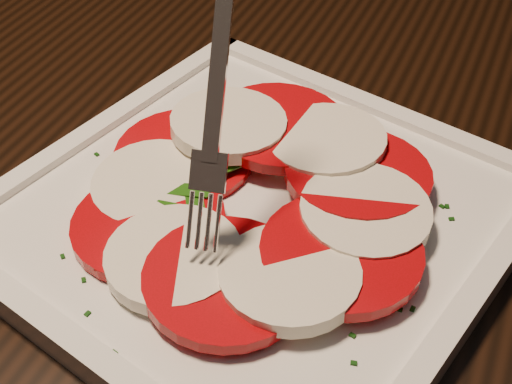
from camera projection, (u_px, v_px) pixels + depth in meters
table at (179, 257)px, 0.58m from camera, size 1.29×0.94×0.75m
chair at (462, 2)px, 1.14m from camera, size 0.55×0.55×0.93m
plate at (256, 218)px, 0.46m from camera, size 0.33×0.33×0.01m
caprese_salad at (256, 197)px, 0.45m from camera, size 0.24×0.25×0.03m
fork at (223, 72)px, 0.39m from camera, size 0.07×0.11×0.16m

